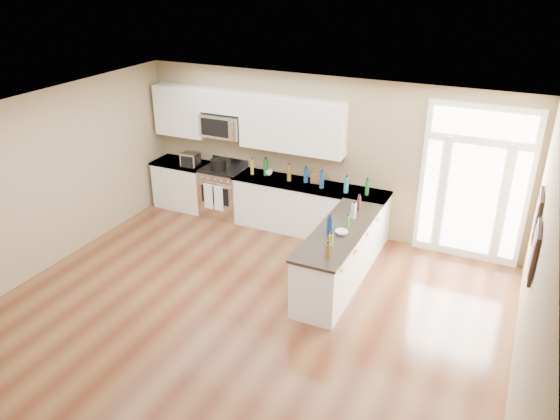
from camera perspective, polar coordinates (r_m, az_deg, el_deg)
name	(u,v)px	position (r m, az deg, el deg)	size (l,w,h in m)	color
ground	(209,353)	(7.24, -7.38, -14.65)	(8.00, 8.00, 0.00)	#522817
room_shell	(201,235)	(6.30, -8.23, -2.55)	(8.00, 8.00, 8.00)	#94835D
back_cabinet_left	(183,186)	(11.08, -10.08, 2.53)	(1.10, 0.66, 0.94)	white
back_cabinet_right	(309,210)	(9.86, 3.04, 0.02)	(2.85, 0.66, 0.94)	white
peninsula_cabinet	(339,259)	(8.33, 6.14, -5.14)	(0.69, 2.32, 0.94)	white
upper_cabinet_left	(181,111)	(10.73, -10.28, 10.17)	(1.04, 0.33, 0.95)	white
upper_cabinet_right	(292,125)	(9.62, 1.26, 8.86)	(1.94, 0.33, 0.95)	white
upper_cabinet_short	(223,101)	(10.17, -6.00, 11.21)	(0.82, 0.33, 0.40)	white
microwave	(223,125)	(10.25, -6.00, 8.78)	(0.78, 0.41, 0.42)	silver
entry_door	(474,185)	(9.21, 19.60, 2.52)	(1.70, 0.10, 2.60)	white
wall_art_near	(538,216)	(7.42, 25.32, -0.52)	(0.05, 0.58, 0.58)	black
wall_art_far	(534,252)	(6.51, 25.04, -3.96)	(0.05, 0.58, 0.58)	black
kitchen_range	(224,192)	(10.58, -5.89, 1.93)	(0.79, 0.70, 1.08)	silver
stockpot	(218,164)	(10.32, -6.46, 4.78)	(0.28, 0.28, 0.22)	black
toaster_oven	(191,160)	(10.58, -9.33, 5.21)	(0.32, 0.25, 0.27)	silver
cardboard_box	(317,178)	(9.71, 3.92, 3.36)	(0.21, 0.16, 0.18)	brown
bowl_left	(184,164)	(10.73, -9.96, 4.80)	(0.17, 0.17, 0.04)	white
bowl_peninsula	(341,232)	(7.95, 6.44, -2.33)	(0.18, 0.18, 0.06)	white
cup_counter	(269,172)	(10.04, -1.19, 3.96)	(0.14, 0.14, 0.11)	white
counter_bottles	(316,191)	(9.04, 3.82, 2.00)	(2.40, 2.43, 0.31)	#19591E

